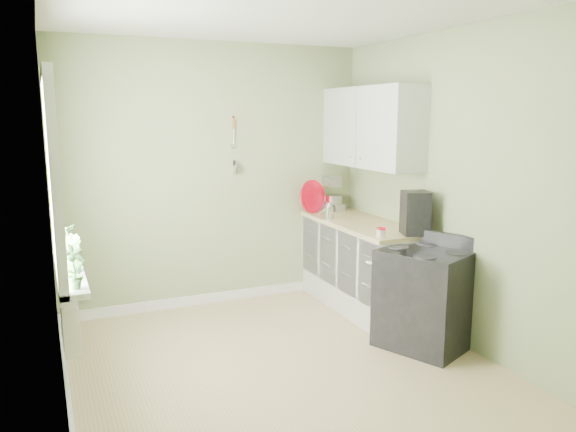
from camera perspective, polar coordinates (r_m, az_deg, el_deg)
name	(u,v)px	position (r m, az deg, el deg)	size (l,w,h in m)	color
floor	(285,371)	(4.58, -0.28, -15.48)	(3.20, 3.60, 0.02)	tan
ceiling	(285,8)	(4.18, -0.32, 20.35)	(3.20, 3.60, 0.02)	white
wall_back	(215,176)	(5.86, -7.41, 4.06)	(3.20, 0.02, 2.70)	#8E9C6A
wall_left	(51,216)	(3.83, -22.97, -0.01)	(0.02, 3.60, 2.70)	#8E9C6A
wall_right	(457,189)	(5.02, 16.80, 2.66)	(0.02, 3.60, 2.70)	#8E9C6A
base_cabinets	(362,267)	(5.82, 7.57, -5.17)	(0.60, 1.60, 0.87)	silver
countertop	(363,224)	(5.71, 7.59, -0.78)	(0.64, 1.60, 0.04)	tan
upper_cabinets	(371,127)	(5.76, 8.46, 8.91)	(0.35, 1.40, 0.80)	silver
window	(52,179)	(4.10, -22.88, 3.46)	(0.06, 1.14, 1.44)	white
window_sill	(70,274)	(4.22, -21.25, -5.52)	(0.18, 1.14, 0.04)	white
radiator	(69,322)	(4.27, -21.33, -9.99)	(0.12, 0.50, 0.35)	white
wall_utensils	(234,155)	(5.87, -5.49, 6.21)	(0.02, 0.14, 0.58)	tan
stove	(424,298)	(4.98, 13.68, -8.09)	(0.86, 0.88, 0.97)	black
stand_mixer	(330,194)	(6.32, 4.29, 2.23)	(0.25, 0.38, 0.43)	#B2B2B7
kettle	(329,211)	(5.81, 4.17, 0.53)	(0.17, 0.10, 0.17)	silver
coffee_maker	(415,214)	(5.17, 12.76, 0.20)	(0.30, 0.31, 0.39)	black
red_tray	(312,197)	(6.13, 2.50, 1.99)	(0.37, 0.37, 0.02)	#B40014
jar	(381,233)	(4.99, 9.43, -1.68)	(0.08, 0.08, 0.09)	beige
plant_a	(74,267)	(3.75, -20.92, -4.84)	(0.15, 0.10, 0.29)	#3A6A31
plant_b	(71,256)	(4.04, -21.16, -3.81)	(0.16, 0.13, 0.29)	#3A6A31
plant_c	(68,243)	(4.44, -21.43, -2.59)	(0.16, 0.16, 0.29)	#3A6A31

